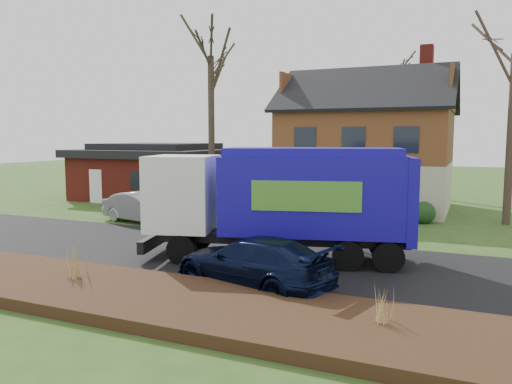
% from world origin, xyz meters
% --- Properties ---
extents(ground, '(120.00, 120.00, 0.00)m').
position_xyz_m(ground, '(0.00, 0.00, 0.00)').
color(ground, '#2D4818').
rests_on(ground, ground).
extents(road, '(80.00, 7.00, 0.02)m').
position_xyz_m(road, '(0.00, 0.00, 0.01)').
color(road, black).
rests_on(road, ground).
extents(mulch_verge, '(80.00, 3.50, 0.30)m').
position_xyz_m(mulch_verge, '(0.00, -5.30, 0.15)').
color(mulch_verge, black).
rests_on(mulch_verge, ground).
extents(main_house, '(12.95, 8.95, 9.26)m').
position_xyz_m(main_house, '(1.49, 13.91, 4.03)').
color(main_house, beige).
rests_on(main_house, ground).
extents(ranch_house, '(9.80, 8.20, 3.70)m').
position_xyz_m(ranch_house, '(-12.00, 13.00, 1.81)').
color(ranch_house, maroon).
rests_on(ranch_house, ground).
extents(garbage_truck, '(9.14, 4.54, 3.78)m').
position_xyz_m(garbage_truck, '(1.98, 0.13, 2.18)').
color(garbage_truck, black).
rests_on(garbage_truck, ground).
extents(silver_sedan, '(4.67, 2.48, 1.46)m').
position_xyz_m(silver_sedan, '(-6.91, 4.48, 0.73)').
color(silver_sedan, '#94979B').
rests_on(silver_sedan, ground).
extents(navy_wagon, '(5.16, 3.14, 1.40)m').
position_xyz_m(navy_wagon, '(2.21, -2.91, 0.70)').
color(navy_wagon, black).
rests_on(navy_wagon, ground).
extents(tree_front_west, '(4.05, 4.05, 12.03)m').
position_xyz_m(tree_front_west, '(-6.11, 9.97, 9.91)').
color(tree_front_west, '#3B3023').
rests_on(tree_front_west, ground).
extents(tree_back, '(3.62, 3.62, 11.45)m').
position_xyz_m(tree_back, '(2.20, 22.49, 9.55)').
color(tree_back, '#3D3024').
rests_on(tree_back, ground).
extents(grass_clump_mid, '(0.38, 0.31, 1.07)m').
position_xyz_m(grass_clump_mid, '(-2.16, -5.02, 0.83)').
color(grass_clump_mid, tan).
rests_on(grass_clump_mid, mulch_verge).
extents(grass_clump_east, '(0.30, 0.25, 0.76)m').
position_xyz_m(grass_clump_east, '(6.12, -5.00, 0.68)').
color(grass_clump_east, tan).
rests_on(grass_clump_east, mulch_verge).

